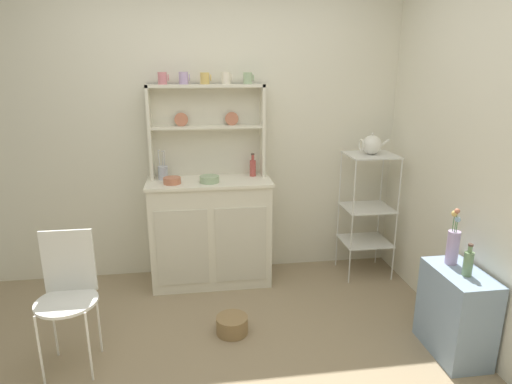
{
  "coord_description": "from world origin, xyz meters",
  "views": [
    {
      "loc": [
        -0.15,
        -2.06,
        1.77
      ],
      "look_at": [
        0.3,
        1.12,
        0.85
      ],
      "focal_mm": 30.37,
      "sensor_mm": 36.0,
      "label": 1
    }
  ],
  "objects": [
    {
      "name": "side_shelf_blue",
      "position": [
        1.44,
        0.16,
        0.29
      ],
      "size": [
        0.28,
        0.48,
        0.57
      ],
      "primitive_type": "cube",
      "color": "#849EBC",
      "rests_on": "ground"
    },
    {
      "name": "hutch_cabinet",
      "position": [
        -0.05,
        1.37,
        0.46
      ],
      "size": [
        1.01,
        0.45,
        0.9
      ],
      "color": "silver",
      "rests_on": "ground"
    },
    {
      "name": "wire_chair",
      "position": [
        -0.94,
        0.4,
        0.52
      ],
      "size": [
        0.36,
        0.36,
        0.85
      ],
      "rotation": [
        0.0,
        0.0,
        -0.45
      ],
      "color": "white",
      "rests_on": "ground"
    },
    {
      "name": "bowl_floral_medium",
      "position": [
        -0.05,
        1.29,
        0.92
      ],
      "size": [
        0.16,
        0.16,
        0.05
      ],
      "primitive_type": "cylinder",
      "color": "#9EB78E",
      "rests_on": "hutch_cabinet"
    },
    {
      "name": "cup_cream_3",
      "position": [
        0.11,
        1.49,
        1.7
      ],
      "size": [
        0.09,
        0.07,
        0.09
      ],
      "color": "silver",
      "rests_on": "hutch_shelf_unit"
    },
    {
      "name": "cup_gold_2",
      "position": [
        -0.05,
        1.49,
        1.7
      ],
      "size": [
        0.09,
        0.07,
        0.09
      ],
      "color": "#DBB760",
      "rests_on": "hutch_shelf_unit"
    },
    {
      "name": "flower_vase",
      "position": [
        1.44,
        0.27,
        0.7
      ],
      "size": [
        0.08,
        0.08,
        0.37
      ],
      "color": "#B79ECC",
      "rests_on": "side_shelf_blue"
    },
    {
      "name": "cup_sage_4",
      "position": [
        0.29,
        1.49,
        1.7
      ],
      "size": [
        0.08,
        0.07,
        0.09
      ],
      "color": "#9EB78E",
      "rests_on": "hutch_shelf_unit"
    },
    {
      "name": "wall_back",
      "position": [
        0.0,
        1.62,
        1.25
      ],
      "size": [
        3.84,
        0.05,
        2.5
      ],
      "primitive_type": "cube",
      "color": "silver",
      "rests_on": "ground"
    },
    {
      "name": "cup_rose_0",
      "position": [
        -0.38,
        1.49,
        1.7
      ],
      "size": [
        0.08,
        0.07,
        0.09
      ],
      "color": "#D17A84",
      "rests_on": "hutch_shelf_unit"
    },
    {
      "name": "bowl_mixing_large",
      "position": [
        -0.34,
        1.29,
        0.92
      ],
      "size": [
        0.14,
        0.14,
        0.05
      ],
      "primitive_type": "cylinder",
      "color": "#C67556",
      "rests_on": "hutch_cabinet"
    },
    {
      "name": "hutch_shelf_unit",
      "position": [
        -0.05,
        1.53,
        1.33
      ],
      "size": [
        0.94,
        0.18,
        0.75
      ],
      "color": "silver",
      "rests_on": "hutch_cabinet"
    },
    {
      "name": "porcelain_teapot",
      "position": [
        1.3,
        1.33,
        1.16
      ],
      "size": [
        0.25,
        0.16,
        0.18
      ],
      "color": "white",
      "rests_on": "bakers_rack"
    },
    {
      "name": "utensil_jar",
      "position": [
        -0.42,
        1.45,
        0.96
      ],
      "size": [
        0.08,
        0.08,
        0.25
      ],
      "color": "#B2B7C6",
      "rests_on": "hutch_cabinet"
    },
    {
      "name": "cup_lilac_1",
      "position": [
        -0.22,
        1.49,
        1.7
      ],
      "size": [
        0.09,
        0.07,
        0.09
      ],
      "color": "#B79ECC",
      "rests_on": "hutch_shelf_unit"
    },
    {
      "name": "oil_bottle",
      "position": [
        1.44,
        0.11,
        0.65
      ],
      "size": [
        0.06,
        0.06,
        0.2
      ],
      "color": "#6B8C60",
      "rests_on": "side_shelf_blue"
    },
    {
      "name": "floor_basket",
      "position": [
        0.05,
        0.57,
        0.06
      ],
      "size": [
        0.22,
        0.22,
        0.12
      ],
      "primitive_type": "cylinder",
      "color": "#93754C",
      "rests_on": "ground"
    },
    {
      "name": "jam_bottle",
      "position": [
        0.32,
        1.45,
        0.97
      ],
      "size": [
        0.05,
        0.05,
        0.19
      ],
      "color": "#B74C47",
      "rests_on": "hutch_cabinet"
    },
    {
      "name": "bakers_rack",
      "position": [
        1.3,
        1.33,
        0.67
      ],
      "size": [
        0.41,
        0.37,
        1.08
      ],
      "color": "silver",
      "rests_on": "ground"
    }
  ]
}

